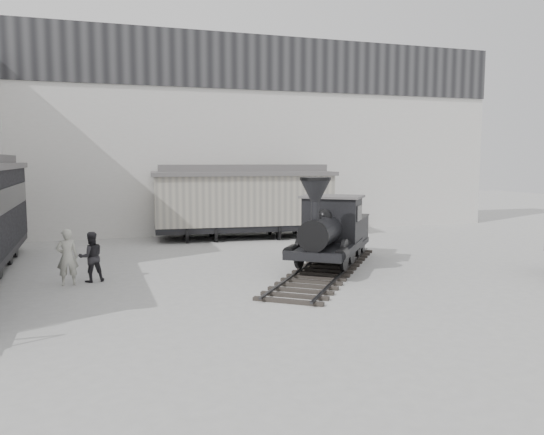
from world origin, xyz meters
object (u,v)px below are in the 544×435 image
object	(u,v)px
boxcar	(244,200)
visitor_b	(91,257)
locomotive	(330,235)
visitor_a	(67,257)

from	to	relation	value
boxcar	visitor_b	world-z (taller)	boxcar
locomotive	visitor_a	size ratio (longest dim) A/B	4.84
boxcar	visitor_a	distance (m)	11.90
boxcar	visitor_b	xyz separation A→B (m)	(-7.45, -8.27, -1.18)
locomotive	visitor_b	xyz separation A→B (m)	(-8.67, 0.23, -0.42)
boxcar	visitor_b	bearing A→B (deg)	-127.59
locomotive	visitor_a	bearing A→B (deg)	-143.17
boxcar	visitor_a	xyz separation A→B (m)	(-8.18, -8.57, -1.09)
visitor_b	boxcar	bearing A→B (deg)	-145.67
locomotive	boxcar	bearing A→B (deg)	134.57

